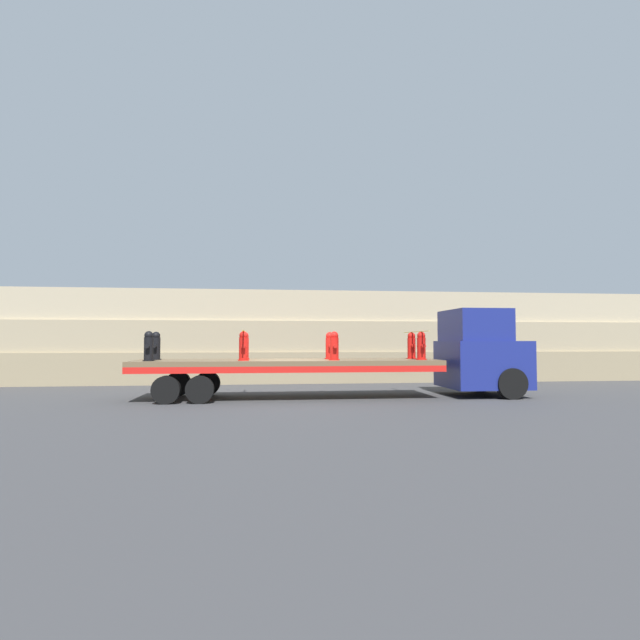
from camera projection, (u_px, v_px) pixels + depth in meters
ground_plane at (288, 398)px, 16.59m from camera, size 120.00×120.00×0.00m
rock_cliff at (280, 337)px, 23.68m from camera, size 60.00×3.30×4.21m
truck_cab at (483, 354)px, 17.45m from camera, size 2.61×2.68×2.99m
flatbed_trailer at (272, 366)px, 16.57m from camera, size 10.02×2.58×1.27m
fire_hydrant_black_near_0 at (149, 346)px, 15.60m from camera, size 0.36×0.59×0.94m
fire_hydrant_black_far_0 at (156, 346)px, 16.68m from camera, size 0.36×0.59×0.94m
fire_hydrant_red_near_1 at (243, 346)px, 15.95m from camera, size 0.36×0.59×0.94m
fire_hydrant_red_far_1 at (245, 346)px, 17.03m from camera, size 0.36×0.59×0.94m
fire_hydrant_red_near_2 at (334, 346)px, 16.29m from camera, size 0.36×0.59×0.94m
fire_hydrant_red_far_2 at (330, 346)px, 17.38m from camera, size 0.36×0.59×0.94m
fire_hydrant_red_near_3 at (421, 346)px, 16.64m from camera, size 0.36×0.59×0.94m
fire_hydrant_red_far_3 at (411, 346)px, 17.72m from camera, size 0.36×0.59×0.94m
cargo_strap_rear at (244, 331)px, 16.51m from camera, size 0.05×2.68×0.01m
cargo_strap_middle at (416, 332)px, 17.20m from camera, size 0.05×2.68×0.01m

